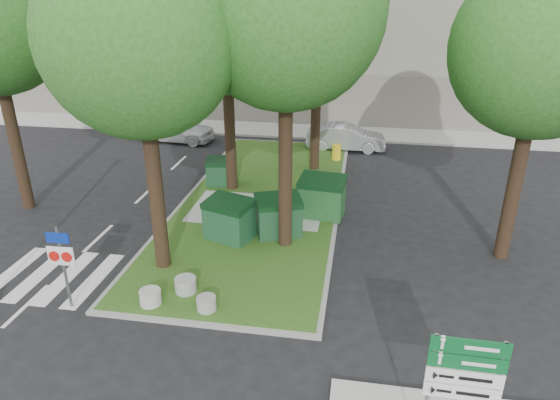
% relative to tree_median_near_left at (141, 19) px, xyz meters
% --- Properties ---
extents(ground, '(120.00, 120.00, 0.00)m').
position_rel_tree_median_near_left_xyz_m(ground, '(1.41, -2.56, -7.32)').
color(ground, black).
rests_on(ground, ground).
extents(median_island, '(6.00, 16.00, 0.12)m').
position_rel_tree_median_near_left_xyz_m(median_island, '(1.91, 5.44, -7.26)').
color(median_island, '#214914').
rests_on(median_island, ground).
extents(median_kerb, '(6.30, 16.30, 0.10)m').
position_rel_tree_median_near_left_xyz_m(median_kerb, '(1.91, 5.44, -7.27)').
color(median_kerb, gray).
rests_on(median_kerb, ground).
extents(building_sidewalk, '(42.00, 3.00, 0.12)m').
position_rel_tree_median_near_left_xyz_m(building_sidewalk, '(1.41, 15.94, -7.26)').
color(building_sidewalk, '#999993').
rests_on(building_sidewalk, ground).
extents(zebra_crossing, '(5.00, 3.00, 0.01)m').
position_rel_tree_median_near_left_xyz_m(zebra_crossing, '(-2.34, -1.06, -7.31)').
color(zebra_crossing, silver).
rests_on(zebra_crossing, ground).
extents(tree_median_near_left, '(5.20, 5.20, 10.53)m').
position_rel_tree_median_near_left_xyz_m(tree_median_near_left, '(0.00, 0.00, 0.00)').
color(tree_median_near_left, black).
rests_on(tree_median_near_left, ground).
extents(tree_median_mid, '(4.80, 4.80, 9.99)m').
position_rel_tree_median_near_left_xyz_m(tree_median_mid, '(0.50, 6.50, -0.34)').
color(tree_median_mid, black).
rests_on(tree_median_mid, ground).
extents(tree_street_right, '(5.00, 5.00, 10.06)m').
position_rel_tree_median_near_left_xyz_m(tree_street_right, '(10.50, 2.50, -0.33)').
color(tree_street_right, black).
rests_on(tree_street_right, ground).
extents(dumpster_a, '(1.40, 1.08, 1.19)m').
position_rel_tree_median_near_left_xyz_m(dumpster_a, '(-0.12, 6.76, -6.63)').
color(dumpster_a, '#0F381A').
rests_on(dumpster_a, median_island).
extents(dumpster_b, '(1.84, 1.56, 1.45)m').
position_rel_tree_median_near_left_xyz_m(dumpster_b, '(1.48, 2.01, -6.50)').
color(dumpster_b, '#113D20').
rests_on(dumpster_b, median_island).
extents(dumpster_c, '(1.82, 1.56, 1.43)m').
position_rel_tree_median_near_left_xyz_m(dumpster_c, '(3.08, 2.57, -6.51)').
color(dumpster_c, '#0F351A').
rests_on(dumpster_c, median_island).
extents(dumpster_d, '(1.79, 1.36, 1.55)m').
position_rel_tree_median_near_left_xyz_m(dumpster_d, '(4.41, 4.34, -6.45)').
color(dumpster_d, '#15461B').
rests_on(dumpster_d, median_island).
extents(bollard_left, '(0.58, 0.58, 0.41)m').
position_rel_tree_median_near_left_xyz_m(bollard_left, '(0.34, -2.06, -6.99)').
color(bollard_left, '#A6A7A2').
rests_on(bollard_left, median_island).
extents(bollard_right, '(0.52, 0.52, 0.37)m').
position_rel_tree_median_near_left_xyz_m(bollard_right, '(1.92, -2.06, -7.01)').
color(bollard_right, gray).
rests_on(bollard_right, median_island).
extents(bollard_mid, '(0.60, 0.60, 0.43)m').
position_rel_tree_median_near_left_xyz_m(bollard_mid, '(1.09, -1.34, -6.98)').
color(bollard_mid, gray).
rests_on(bollard_mid, median_island).
extents(litter_bin, '(0.43, 0.43, 0.76)m').
position_rel_tree_median_near_left_xyz_m(litter_bin, '(4.55, 10.89, -6.82)').
color(litter_bin, yellow).
rests_on(litter_bin, median_island).
extents(traffic_sign_pole, '(0.73, 0.08, 2.43)m').
position_rel_tree_median_near_left_xyz_m(traffic_sign_pole, '(-1.84, -2.39, -5.76)').
color(traffic_sign_pole, slate).
rests_on(traffic_sign_pole, ground).
extents(directional_sign, '(1.31, 0.09, 2.61)m').
position_rel_tree_median_near_left_xyz_m(directional_sign, '(7.73, -5.56, -5.46)').
color(directional_sign, slate).
rests_on(directional_sign, sidewalk_corner).
extents(car_white, '(4.55, 2.19, 1.50)m').
position_rel_tree_median_near_left_xyz_m(car_white, '(-4.54, 12.94, -6.57)').
color(car_white, silver).
rests_on(car_white, ground).
extents(car_silver, '(4.13, 1.49, 1.35)m').
position_rel_tree_median_near_left_xyz_m(car_silver, '(4.91, 12.94, -6.64)').
color(car_silver, '#9C9DA4').
rests_on(car_silver, ground).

